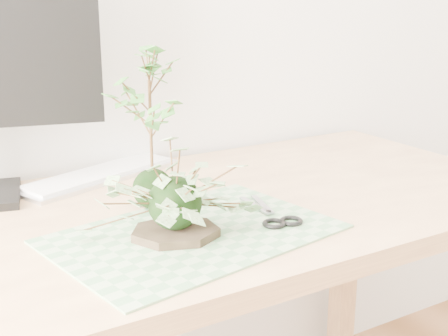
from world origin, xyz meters
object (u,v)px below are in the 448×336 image
at_px(desk, 169,253).
at_px(maple_kokedama, 149,91).
at_px(ivy_kokedama, 174,179).
at_px(keyboard, 100,175).

bearing_deg(desk, maple_kokedama, 112.52).
bearing_deg(ivy_kokedama, maple_kokedama, 78.44).
height_order(maple_kokedama, keyboard, maple_kokedama).
height_order(desk, maple_kokedama, maple_kokedama).
bearing_deg(keyboard, ivy_kokedama, -111.47).
bearing_deg(desk, ivy_kokedama, -110.24).
bearing_deg(maple_kokedama, ivy_kokedama, -101.56).
distance_m(maple_kokedama, keyboard, 0.34).
xyz_separation_m(ivy_kokedama, keyboard, (0.01, 0.41, -0.10)).
distance_m(ivy_kokedama, maple_kokedama, 0.21).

